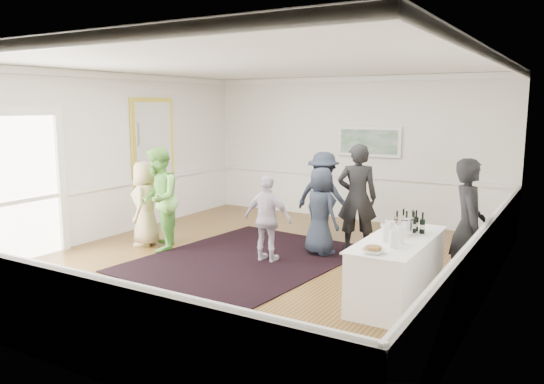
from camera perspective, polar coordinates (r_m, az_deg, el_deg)
The scene contains 23 objects.
floor at distance 8.83m, azimuth -1.48°, elevation -7.59°, with size 8.00×8.00×0.00m, color brown.
ceiling at distance 8.47m, azimuth -1.58°, elevation 13.60°, with size 7.00×8.00×0.02m, color white.
wall_left at distance 10.77m, azimuth -17.54°, elevation 3.74°, with size 0.02×8.00×3.20m, color white.
wall_right at distance 7.28m, azimuth 22.48°, elevation 0.96°, with size 0.02×8.00×3.20m, color white.
wall_back at distance 12.06m, azimuth 8.66°, elevation 4.62°, with size 7.00×0.02×3.20m, color white.
wall_front at distance 5.58m, azimuth -23.97°, elevation -1.52°, with size 7.00×0.02×3.20m, color white.
wainscoting at distance 8.70m, azimuth -1.50°, elevation -4.44°, with size 7.00×8.00×1.00m, color white, non-canonical shape.
mirror at distance 11.63m, azimuth -12.65°, elevation 5.32°, with size 0.05×1.25×1.85m.
doorway at distance 9.59m, azimuth -25.71°, elevation 1.50°, with size 0.10×1.78×2.56m.
landscape_painting at distance 11.85m, azimuth 10.38°, elevation 5.37°, with size 1.44×0.06×0.66m.
area_rug at distance 9.01m, azimuth -2.82°, elevation -7.18°, with size 2.92×3.84×0.02m, color black.
serving_table at distance 7.30m, azimuth 13.37°, elevation -8.03°, with size 0.79×2.08×0.84m.
bartender at distance 7.76m, azimuth 20.34°, elevation -3.44°, with size 0.68×0.45×1.86m, color black.
guest_tan at distance 10.02m, azimuth -13.47°, elevation -1.21°, with size 0.76×0.50×1.56m, color tan.
guest_green at distance 9.61m, azimuth -12.13°, elevation -0.73°, with size 0.90×0.70×1.85m, color #6DBD4B.
guest_lilac at distance 8.72m, azimuth -0.46°, elevation -2.91°, with size 0.84×0.35×1.44m, color #BAAEC3.
guest_dark_a at distance 10.26m, azimuth 5.53°, elevation -0.39°, with size 1.09×0.63×1.69m, color #1F2634.
guest_dark_b at distance 9.44m, azimuth 9.14°, elevation -0.61°, with size 0.70×0.46×1.92m, color black.
guest_navy at distance 9.18m, azimuth 5.26°, elevation -2.07°, with size 0.74×0.48×1.52m, color #1F2634.
wine_bottles at distance 7.57m, azimuth 14.64°, elevation -2.99°, with size 0.41×0.25×0.31m.
juice_pitchers at distance 6.92m, azimuth 12.82°, elevation -4.37°, with size 0.31×0.56×0.24m.
ice_bucket at distance 7.37m, azimuth 13.99°, elevation -3.62°, with size 0.26×0.26×0.24m, color silver.
nut_bowl at distance 6.42m, azimuth 10.85°, elevation -6.13°, with size 0.27×0.27×0.08m.
Camera 1 is at (4.50, -7.15, 2.57)m, focal length 35.00 mm.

